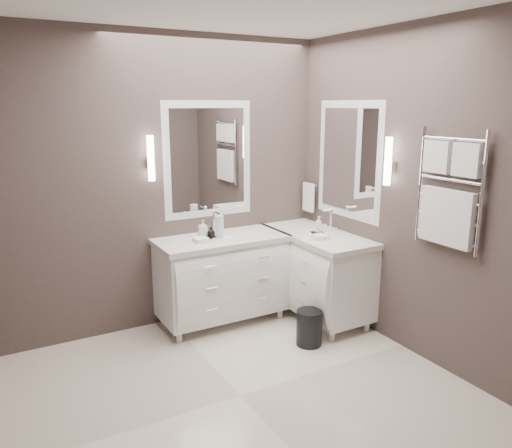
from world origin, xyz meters
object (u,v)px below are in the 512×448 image
towel_ladder (448,197)px  vanity_back (222,274)px  waste_bin (309,328)px  vanity_right (317,269)px

towel_ladder → vanity_back: bearing=124.1°
waste_bin → vanity_right: bearing=49.0°
vanity_back → vanity_right: bearing=-20.4°
vanity_right → waste_bin: 0.73m
vanity_back → vanity_right: (0.88, -0.33, 0.00)m
vanity_back → vanity_right: same height
vanity_back → towel_ladder: towel_ladder is taller
vanity_back → waste_bin: size_ratio=3.91×
vanity_back → waste_bin: (0.45, -0.81, -0.33)m
vanity_back → vanity_right: 0.93m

